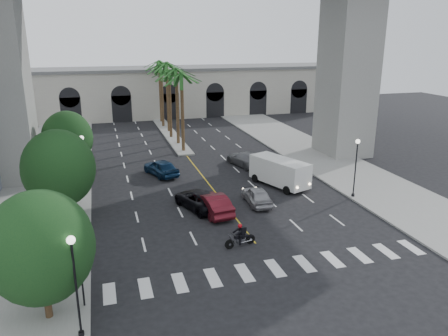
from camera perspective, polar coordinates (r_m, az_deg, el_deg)
The scene contains 28 objects.
ground at distance 29.18m, azimuth 5.53°, elevation -11.48°, with size 140.00×140.00×0.00m, color black.
sidewalk_left at distance 41.47m, azimuth -22.48°, elevation -3.82°, with size 8.00×100.00×0.15m, color gray.
sidewalk_right at distance 48.01m, azimuth 15.70°, elevation -0.40°, with size 8.00×100.00×0.15m, color gray.
median at distance 64.03m, azimuth -7.03°, elevation 4.39°, with size 2.00×24.00×0.20m, color gray.
pier_building at distance 79.95m, azimuth -9.16°, elevation 9.82°, with size 71.00×10.50×8.50m.
palm_a at distance 52.89m, azimuth -5.58°, elevation 11.69°, with size 3.20×3.20×10.30m.
palm_b at distance 56.81m, azimuth -6.26°, elevation 12.30°, with size 3.20×3.20×10.60m.
palm_c at distance 60.73m, azimuth -7.21°, elevation 12.13°, with size 3.20×3.20×10.10m.
palm_d at distance 64.67m, azimuth -7.50°, elevation 13.06°, with size 3.20×3.20×10.90m.
palm_e at distance 68.61m, azimuth -8.24°, elevation 12.86°, with size 3.20×3.20×10.40m.
palm_f at distance 72.59m, azimuth -8.47°, elevation 13.28°, with size 3.20×3.20×10.70m.
street_tree_near at distance 23.20m, azimuth -22.88°, elevation -9.55°, with size 5.20×5.20×6.89m.
street_tree_mid at distance 35.26m, azimuth -20.78°, elevation -0.06°, with size 5.44×5.44×7.21m.
street_tree_far at distance 46.95m, azimuth -19.77°, elevation 3.69°, with size 5.04×5.04×6.68m.
lamp_post_left_near at distance 21.63m, azimuth -18.87°, elevation -13.49°, with size 0.40×0.40×5.35m.
lamp_post_left_far at distance 41.19m, azimuth -17.88°, elevation 1.14°, with size 0.40×0.40×5.35m.
lamp_post_right at distance 39.62m, azimuth 16.85°, elevation 0.62°, with size 0.40×0.40×5.35m.
traffic_signal_near at distance 24.15m, azimuth -18.26°, elevation -12.00°, with size 0.25×0.18×3.65m.
traffic_signal_far at distance 27.73m, azimuth -18.06°, elevation -8.09°, with size 0.25×0.18×3.65m.
motorcycle_rider at distance 30.11m, azimuth 2.24°, elevation -8.85°, with size 2.29×0.72×1.67m.
car_a at distance 37.43m, azimuth 4.32°, elevation -3.61°, with size 1.77×4.40×1.50m, color #99989C.
car_b at distance 35.37m, azimuth -1.51°, elevation -4.65°, with size 1.78×5.12×1.69m, color #56111A.
car_c at distance 36.52m, azimuth -3.26°, elevation -4.12°, with size 2.48×5.39×1.50m, color black.
car_d at distance 48.26m, azimuth 2.81°, elevation 1.22°, with size 2.24×5.50×1.60m, color slate.
car_e at distance 45.33m, azimuth -8.22°, elevation 0.07°, with size 1.99×4.94×1.68m, color #102B4D.
cargo_van at distance 41.84m, azimuth 7.31°, elevation -0.43°, with size 4.37×6.60×2.64m.
pedestrian_a at distance 28.26m, azimuth -20.81°, elevation -11.17°, with size 0.67×0.44×1.82m, color black.
pedestrian_b at distance 35.52m, azimuth -26.63°, elevation -6.30°, with size 0.75×0.59×1.55m, color black.
Camera 1 is at (-9.76, -23.77, 13.84)m, focal length 35.00 mm.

